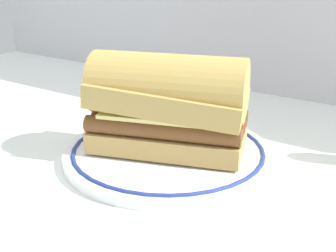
% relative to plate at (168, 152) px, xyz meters
% --- Properties ---
extents(ground_plane, '(1.50, 1.50, 0.00)m').
position_rel_plate_xyz_m(ground_plane, '(0.01, -0.02, -0.01)').
color(ground_plane, white).
extents(plate, '(0.28, 0.28, 0.01)m').
position_rel_plate_xyz_m(plate, '(0.00, 0.00, 0.00)').
color(plate, white).
rests_on(plate, ground_plane).
extents(sausage_sandwich, '(0.22, 0.15, 0.12)m').
position_rel_plate_xyz_m(sausage_sandwich, '(-0.00, -0.00, 0.07)').
color(sausage_sandwich, tan).
rests_on(sausage_sandwich, plate).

